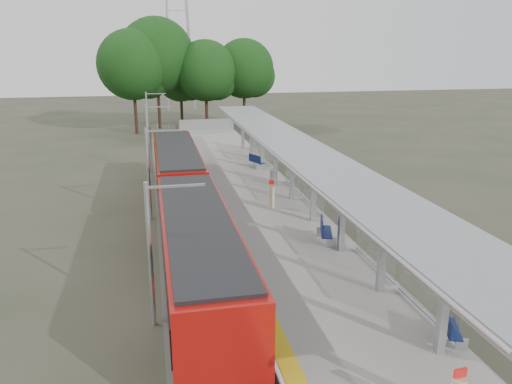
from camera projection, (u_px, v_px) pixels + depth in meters
trackbed at (181, 210)px, 30.73m from camera, size 3.00×70.00×0.24m
platform at (252, 199)px, 31.52m from camera, size 6.00×50.00×1.00m
tactile_strip at (212, 194)px, 30.87m from camera, size 0.60×50.00×0.02m
end_fence at (207, 125)px, 54.65m from camera, size 6.00×0.10×1.20m
train at (185, 202)px, 25.71m from camera, size 2.74×27.60×3.62m
canopy at (295, 153)px, 27.23m from camera, size 3.27×38.00×3.66m
tree_cluster at (178, 65)px, 59.12m from camera, size 20.98×12.17×13.26m
catenary_masts at (150, 171)px, 28.67m from camera, size 2.08×48.16×5.40m
bench_near at (450, 327)px, 15.31m from camera, size 0.91×1.42×0.93m
bench_mid at (324, 230)px, 23.09m from camera, size 0.97×1.73×1.13m
bench_far at (256, 161)px, 37.54m from camera, size 0.99×1.48×0.98m
info_pillar_far at (271, 196)px, 28.07m from camera, size 0.36×0.36×1.60m
litter_bin at (273, 177)px, 32.94m from camera, size 0.57×0.57×0.95m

